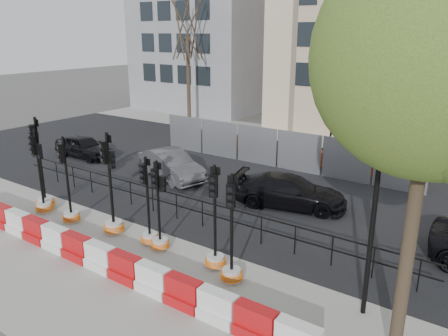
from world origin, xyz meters
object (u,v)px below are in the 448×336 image
Objects in this scene: traffic_signal_a at (44,190)px; traffic_signal_h at (231,260)px; car_c at (290,191)px; traffic_signal_d at (112,211)px; car_a at (84,147)px; lamp_post_near at (376,191)px.

traffic_signal_h is at bearing 18.49° from traffic_signal_a.
traffic_signal_a is 0.77× the size of car_c.
traffic_signal_h reaches higher than car_c.
traffic_signal_d reaches higher than traffic_signal_h.
traffic_signal_h is 0.87× the size of car_a.
lamp_post_near is 18.06m from car_a.
traffic_signal_h is (8.98, -0.23, -0.10)m from traffic_signal_a.
car_a is 12.51m from car_c.
traffic_signal_h is at bearing 10.56° from traffic_signal_d.
lamp_post_near reaches higher than traffic_signal_d.
traffic_signal_d is at bearing 19.72° from traffic_signal_a.
car_a is (-4.65, 5.56, -0.13)m from traffic_signal_a.
traffic_signal_a is at bearing -140.98° from car_a.
lamp_post_near is 12.71m from traffic_signal_a.
lamp_post_near is at bearing 21.89° from traffic_signal_a.
traffic_signal_d reaches higher than car_c.
traffic_signal_d is at bearing -123.80° from car_a.
lamp_post_near is at bearing -107.62° from car_a.
car_c is (-1.13, 5.85, -0.01)m from traffic_signal_h.
traffic_signal_a is at bearing 111.35° from car_c.
car_c is at bearing 55.53° from traffic_signal_a.
traffic_signal_a is 8.99m from traffic_signal_h.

